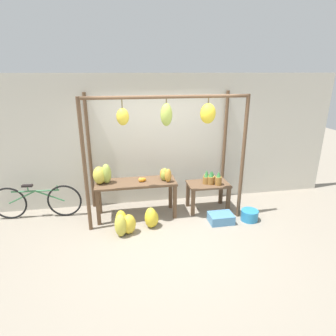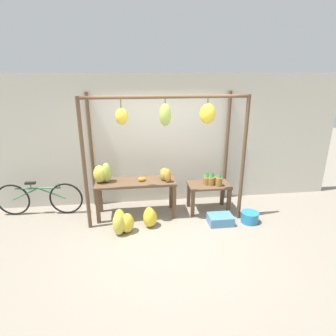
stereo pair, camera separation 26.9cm
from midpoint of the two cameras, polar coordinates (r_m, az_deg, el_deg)
name	(u,v)px [view 1 (the left image)]	position (r m, az deg, el deg)	size (l,w,h in m)	color
ground_plane	(173,237)	(5.20, -0.56, -13.88)	(20.00, 20.00, 0.00)	gray
shop_wall_back	(159,141)	(6.12, -3.11, 5.53)	(8.00, 0.08, 2.80)	beige
stall_awning	(170,132)	(5.23, -1.13, 7.26)	(3.01, 1.14, 2.45)	brown
display_table_main	(136,187)	(5.68, -7.88, -3.95)	(1.60, 0.57, 0.75)	brown
display_table_side	(208,189)	(5.99, 6.85, -4.28)	(0.86, 0.53, 0.60)	brown
banana_pile_on_table	(102,175)	(5.61, -14.57, -1.32)	(0.38, 0.31, 0.40)	#9EB247
orange_pile	(142,180)	(5.60, -6.70, -2.40)	(0.15, 0.12, 0.09)	orange
pineapple_cluster	(211,178)	(5.88, 7.42, -2.12)	(0.36, 0.27, 0.29)	olive
banana_pile_ground_left	(124,224)	(5.28, -10.43, -11.07)	(0.45, 0.40, 0.44)	gold
banana_pile_ground_right	(151,218)	(5.44, -4.88, -10.11)	(0.33, 0.34, 0.39)	yellow
fruit_crate_white	(221,218)	(5.68, 9.35, -10.03)	(0.47, 0.35, 0.18)	#4C84B2
blue_bucket	(249,215)	(5.87, 14.95, -9.26)	(0.34, 0.34, 0.21)	teal
parked_bicycle	(37,201)	(6.31, -26.21, -6.11)	(1.75, 0.15, 0.72)	black
papaya_pile	(165,175)	(5.59, -1.98, -1.41)	(0.25, 0.31, 0.28)	gold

